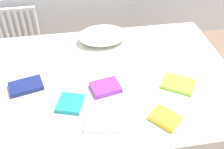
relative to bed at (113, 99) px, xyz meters
name	(u,v)px	position (x,y,z in m)	size (l,w,h in m)	color
ground_plane	(113,118)	(0.00, 0.00, -0.25)	(8.00, 8.00, 0.00)	#7F6651
bed	(113,99)	(0.00, 0.00, 0.00)	(2.00, 1.50, 0.50)	brown
radiator	(15,28)	(-0.91, 1.20, 0.09)	(0.52, 0.04, 0.49)	white
pillow	(102,36)	(-0.01, 0.50, 0.33)	(0.44, 0.31, 0.15)	white
textbook_teal	(70,103)	(-0.35, -0.26, 0.27)	(0.18, 0.18, 0.03)	teal
textbook_lime	(178,84)	(0.48, -0.19, 0.27)	(0.24, 0.19, 0.03)	#8CC638
textbook_navy	(26,86)	(-0.68, -0.02, 0.27)	(0.25, 0.15, 0.04)	navy
textbook_purple	(106,87)	(-0.08, -0.14, 0.27)	(0.21, 0.16, 0.04)	purple
textbook_white	(102,124)	(-0.15, -0.48, 0.27)	(0.24, 0.15, 0.03)	white
textbook_yellow	(165,118)	(0.27, -0.51, 0.28)	(0.19, 0.14, 0.04)	yellow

